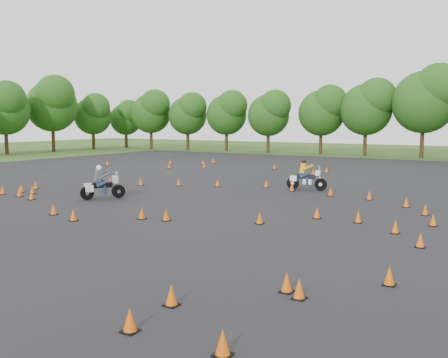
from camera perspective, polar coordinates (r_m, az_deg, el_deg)
ground at (r=20.79m, az=-5.74°, el=-4.38°), size 140.00×140.00×0.00m
asphalt_pad at (r=25.77m, az=2.31°, el=-2.20°), size 62.00×62.00×0.00m
treeline at (r=52.50m, az=20.32°, el=6.92°), size 86.77×32.07×10.63m
traffic_cones at (r=25.79m, az=1.91°, el=-1.68°), size 36.50×33.27×0.45m
rider_grey at (r=26.17m, az=-13.72°, el=-0.31°), size 1.83×2.28×1.75m
rider_yellow at (r=29.06m, az=9.43°, el=0.50°), size 2.41×1.12×1.79m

